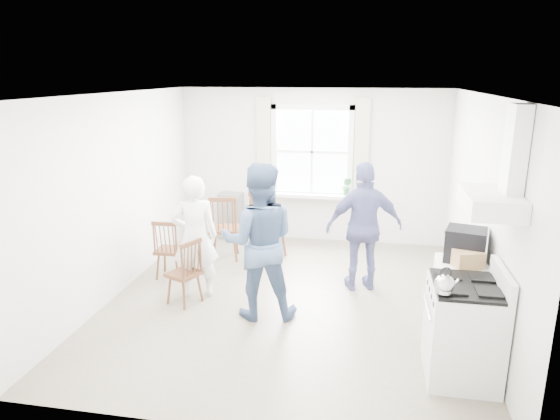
# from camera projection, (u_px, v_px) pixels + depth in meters

# --- Properties ---
(room_shell) EXTENTS (4.62, 5.12, 2.64)m
(room_shell) POSITION_uv_depth(u_px,v_px,m) (288.00, 202.00, 6.12)
(room_shell) COLOR gray
(room_shell) RESTS_ON ground
(window_assembly) EXTENTS (1.88, 0.24, 1.70)m
(window_assembly) POSITION_uv_depth(u_px,v_px,m) (312.00, 157.00, 8.39)
(window_assembly) COLOR white
(window_assembly) RESTS_ON room_shell
(range_hood) EXTENTS (0.45, 0.76, 0.94)m
(range_hood) POSITION_uv_depth(u_px,v_px,m) (499.00, 185.00, 4.32)
(range_hood) COLOR white
(range_hood) RESTS_ON room_shell
(shelf_unit) EXTENTS (0.40, 0.30, 0.80)m
(shelf_unit) POSITION_uv_depth(u_px,v_px,m) (231.00, 216.00, 8.80)
(shelf_unit) COLOR slate
(shelf_unit) RESTS_ON ground
(gas_stove) EXTENTS (0.68, 0.76, 1.12)m
(gas_stove) POSITION_uv_depth(u_px,v_px,m) (464.00, 330.00, 4.72)
(gas_stove) COLOR white
(gas_stove) RESTS_ON ground
(kettle) EXTENTS (0.18, 0.18, 0.25)m
(kettle) POSITION_uv_depth(u_px,v_px,m) (445.00, 285.00, 4.38)
(kettle) COLOR silver
(kettle) RESTS_ON gas_stove
(low_cabinet) EXTENTS (0.50, 0.55, 0.90)m
(low_cabinet) POSITION_uv_depth(u_px,v_px,m) (459.00, 301.00, 5.39)
(low_cabinet) COLOR white
(low_cabinet) RESTS_ON ground
(stereo_stack) EXTENTS (0.47, 0.45, 0.35)m
(stereo_stack) POSITION_uv_depth(u_px,v_px,m) (465.00, 245.00, 5.28)
(stereo_stack) COLOR black
(stereo_stack) RESTS_ON low_cabinet
(cardboard_box) EXTENTS (0.32, 0.27, 0.18)m
(cardboard_box) POSITION_uv_depth(u_px,v_px,m) (468.00, 259.00, 5.11)
(cardboard_box) COLOR #AA8252
(cardboard_box) RESTS_ON low_cabinet
(windsor_chair_a) EXTENTS (0.52, 0.51, 1.04)m
(windsor_chair_a) POSITION_uv_depth(u_px,v_px,m) (224.00, 221.00, 7.64)
(windsor_chair_a) COLOR #4D2B19
(windsor_chair_a) RESTS_ON ground
(windsor_chair_b) EXTENTS (0.38, 0.37, 0.87)m
(windsor_chair_b) POSITION_uv_depth(u_px,v_px,m) (167.00, 243.00, 6.97)
(windsor_chair_b) COLOR #4D2B19
(windsor_chair_b) RESTS_ON ground
(windsor_chair_c) EXTENTS (0.48, 0.48, 0.86)m
(windsor_chair_c) POSITION_uv_depth(u_px,v_px,m) (188.00, 265.00, 6.19)
(windsor_chair_c) COLOR #4D2B19
(windsor_chair_c) RESTS_ON ground
(person_left) EXTENTS (0.76, 0.76, 1.61)m
(person_left) POSITION_uv_depth(u_px,v_px,m) (195.00, 237.00, 6.37)
(person_left) COLOR white
(person_left) RESTS_ON ground
(person_mid) EXTENTS (1.06, 1.06, 1.87)m
(person_mid) POSITION_uv_depth(u_px,v_px,m) (259.00, 242.00, 5.82)
(person_mid) COLOR #465D83
(person_mid) RESTS_ON ground
(person_right) EXTENTS (1.25, 1.25, 1.74)m
(person_right) POSITION_uv_depth(u_px,v_px,m) (364.00, 227.00, 6.59)
(person_right) COLOR navy
(person_right) RESTS_ON ground
(potted_plant) EXTENTS (0.20, 0.20, 0.31)m
(potted_plant) POSITION_uv_depth(u_px,v_px,m) (346.00, 186.00, 8.33)
(potted_plant) COLOR #367B41
(potted_plant) RESTS_ON window_assembly
(windsor_chair_d) EXTENTS (0.59, 0.58, 1.11)m
(windsor_chair_d) POSITION_uv_depth(u_px,v_px,m) (264.00, 219.00, 7.65)
(windsor_chair_d) COLOR #4D2B19
(windsor_chair_d) RESTS_ON ground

